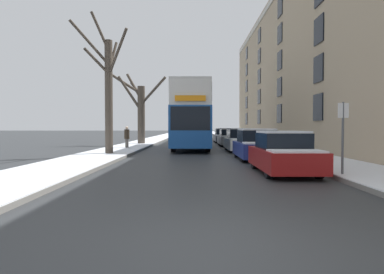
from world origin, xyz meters
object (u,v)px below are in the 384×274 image
(parked_car_1, at_px, (257,145))
(pedestrian_left_sidewalk, at_px, (127,137))
(bare_tree_left_0, at_px, (108,89))
(parked_car_4, at_px, (224,136))
(street_sign_post, at_px, (343,135))
(parked_car_0, at_px, (283,154))
(parked_car_2, at_px, (241,141))
(double_decker_bus, at_px, (191,114))
(bare_tree_left_1, at_px, (140,109))
(parked_car_3, at_px, (230,138))

(parked_car_1, distance_m, pedestrian_left_sidewalk, 10.39)
(bare_tree_left_0, height_order, parked_car_4, bare_tree_left_0)
(pedestrian_left_sidewalk, distance_m, street_sign_post, 16.05)
(parked_car_0, xyz_separation_m, parked_car_2, (-0.00, 10.53, 0.02))
(parked_car_2, relative_size, parked_car_4, 1.03)
(parked_car_1, bearing_deg, bare_tree_left_0, 165.63)
(double_decker_bus, distance_m, parked_car_1, 8.99)
(bare_tree_left_1, relative_size, parked_car_0, 1.57)
(bare_tree_left_0, height_order, parked_car_2, bare_tree_left_0)
(parked_car_1, relative_size, parked_car_3, 0.94)
(bare_tree_left_1, distance_m, street_sign_post, 21.52)
(double_decker_bus, bearing_deg, pedestrian_left_sidewalk, -165.65)
(bare_tree_left_0, bearing_deg, parked_car_0, -41.73)
(parked_car_4, bearing_deg, parked_car_2, -90.00)
(parked_car_2, distance_m, street_sign_post, 11.99)
(parked_car_2, bearing_deg, parked_car_1, -90.00)
(parked_car_4, xyz_separation_m, street_sign_post, (1.40, -24.32, 0.66))
(parked_car_2, relative_size, pedestrian_left_sidewalk, 2.85)
(parked_car_0, relative_size, parked_car_3, 0.92)
(double_decker_bus, relative_size, pedestrian_left_sidewalk, 6.63)
(bare_tree_left_1, xyz_separation_m, parked_car_4, (7.68, 4.90, -2.50))
(parked_car_3, relative_size, street_sign_post, 1.89)
(parked_car_2, xyz_separation_m, parked_car_4, (0.00, 12.42, -0.02))
(bare_tree_left_0, bearing_deg, double_decker_bus, 54.86)
(bare_tree_left_0, xyz_separation_m, street_sign_post, (9.01, -8.15, -2.25))
(parked_car_3, bearing_deg, parked_car_0, -90.00)
(bare_tree_left_0, xyz_separation_m, bare_tree_left_1, (-0.07, 11.27, -0.41))
(bare_tree_left_1, bearing_deg, parked_car_1, -59.85)
(parked_car_0, distance_m, parked_car_1, 4.84)
(parked_car_2, height_order, pedestrian_left_sidewalk, pedestrian_left_sidewalk)
(street_sign_post, bearing_deg, bare_tree_left_1, 115.06)
(pedestrian_left_sidewalk, height_order, street_sign_post, street_sign_post)
(pedestrian_left_sidewalk, bearing_deg, parked_car_1, 13.75)
(bare_tree_left_1, xyz_separation_m, double_decker_bus, (4.47, -5.02, -0.67))
(double_decker_bus, bearing_deg, parked_car_4, 72.06)
(bare_tree_left_1, xyz_separation_m, parked_car_3, (7.68, -1.19, -2.49))
(bare_tree_left_1, xyz_separation_m, pedestrian_left_sidewalk, (0.07, -6.15, -2.28))
(parked_car_2, height_order, parked_car_4, parked_car_2)
(bare_tree_left_1, bearing_deg, pedestrian_left_sidewalk, -89.34)
(pedestrian_left_sidewalk, bearing_deg, bare_tree_left_0, -33.35)
(double_decker_bus, bearing_deg, bare_tree_left_0, -125.14)
(parked_car_4, bearing_deg, bare_tree_left_1, -147.47)
(parked_car_0, distance_m, parked_car_3, 16.87)
(bare_tree_left_1, height_order, parked_car_1, bare_tree_left_1)
(double_decker_bus, distance_m, pedestrian_left_sidewalk, 4.82)
(bare_tree_left_0, distance_m, parked_car_3, 12.96)
(parked_car_1, height_order, parked_car_2, parked_car_1)
(bare_tree_left_1, bearing_deg, parked_car_3, -8.82)
(street_sign_post, bearing_deg, parked_car_3, 94.39)
(parked_car_0, xyz_separation_m, parked_car_4, (0.00, 22.95, 0.01))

